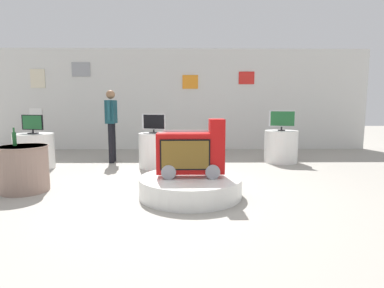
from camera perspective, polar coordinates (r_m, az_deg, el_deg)
ground_plane at (r=4.62m, az=-3.80°, el=-9.29°), size 30.00×30.00×0.00m
back_wall_display at (r=9.14m, az=-2.47°, el=8.30°), size 11.21×0.13×2.96m
main_display_pedestal at (r=4.47m, az=-0.30°, el=-7.96°), size 1.49×1.49×0.28m
novelty_firetruck_tv at (r=4.37m, az=-0.06°, el=-1.88°), size 0.97×0.35×0.84m
display_pedestal_left_rear at (r=7.11m, az=-27.48°, el=-1.23°), size 0.78×0.78×0.74m
tv_on_left_rear at (r=7.05m, az=-27.76°, el=3.39°), size 0.48×0.22×0.39m
display_pedestal_center_rear at (r=7.35m, az=16.33°, el=-0.44°), size 0.75×0.75×0.74m
tv_on_center_rear at (r=7.30m, az=16.52°, el=4.47°), size 0.56×0.22×0.46m
display_pedestal_right_rear at (r=6.49m, az=-7.13°, el=-1.19°), size 0.64×0.64×0.74m
tv_on_right_rear at (r=6.43m, az=-7.20°, el=3.97°), size 0.50×0.21×0.40m
side_table_round at (r=5.31m, az=-28.96°, el=-4.00°), size 0.72×0.72×0.71m
bottle_on_side_table at (r=5.34m, az=-30.37°, el=0.91°), size 0.06×0.06×0.28m
shopper_browsing_near_truck at (r=7.24m, az=-14.89°, el=4.33°), size 0.20×0.56×1.66m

